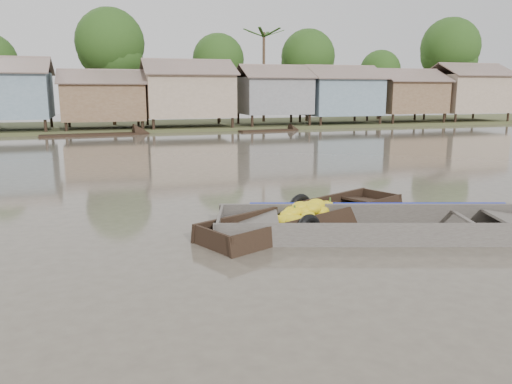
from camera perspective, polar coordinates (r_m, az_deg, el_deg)
name	(u,v)px	position (r m, az deg, el deg)	size (l,w,h in m)	color
ground	(304,235)	(10.96, 5.47, -4.87)	(120.00, 120.00, 0.00)	#51493E
riverbank	(189,90)	(42.15, -7.63, 11.51)	(120.00, 12.47, 10.22)	#384723
banana_boat	(308,218)	(11.68, 5.91, -2.97)	(5.85, 3.68, 0.83)	black
viewer_boat	(387,231)	(11.36, 14.79, -4.31)	(7.73, 4.07, 0.60)	#413B37
distant_boats	(190,138)	(33.24, -7.54, 6.11)	(49.36, 16.11, 0.35)	black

